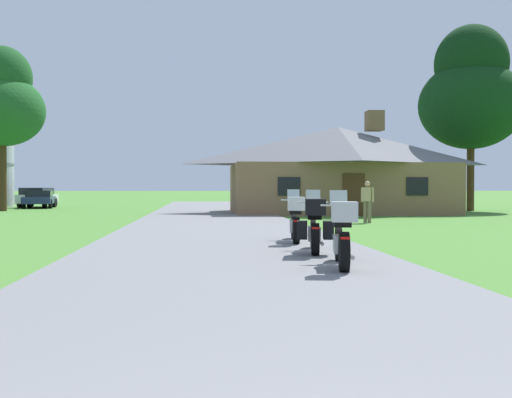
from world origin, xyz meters
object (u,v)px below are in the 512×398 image
Objects in this scene: motorcycle_yellow_nearest_to_camera at (342,234)px; motorcycle_green_farthest_in_row at (295,219)px; tree_left_far at (2,101)px; parked_white_suv_far_left at (38,196)px; parked_navy_sedan_far_left at (39,199)px; bystander_tan_shirt_near_lodge at (367,200)px; motorcycle_yellow_second_in_row at (315,226)px; tree_right_of_lodge at (471,93)px.

motorcycle_yellow_nearest_to_camera is 1.00× the size of motorcycle_green_farthest_in_row.
motorcycle_green_farthest_in_row is 0.21× the size of tree_left_far.
parked_navy_sedan_far_left is (0.52, -1.56, -0.13)m from parked_white_suv_far_left.
bystander_tan_shirt_near_lodge is at bearing 82.13° from motorcycle_yellow_nearest_to_camera.
parked_white_suv_far_left is (-18.21, 21.08, -0.15)m from bystander_tan_shirt_near_lodge.
motorcycle_green_farthest_in_row is 0.47× the size of parked_navy_sedan_far_left.
bystander_tan_shirt_near_lodge is 26.35m from parked_navy_sedan_far_left.
motorcycle_yellow_second_in_row is at bearing -83.85° from motorcycle_green_farthest_in_row.
motorcycle_green_farthest_in_row is (0.00, 2.60, 0.01)m from motorcycle_yellow_second_in_row.
tree_right_of_lodge is at bearing -88.90° from bystander_tan_shirt_near_lodge.
tree_left_far reaches higher than motorcycle_green_farthest_in_row.
tree_right_of_lodge reaches higher than motorcycle_yellow_nearest_to_camera.
motorcycle_yellow_second_in_row is 12.07m from bystander_tan_shirt_near_lodge.
tree_left_far is at bearing 3.05° from bystander_tan_shirt_near_lodge.
parked_navy_sedan_far_left is at bearing -7.49° from bystander_tan_shirt_near_lodge.
tree_right_of_lodge reaches higher than motorcycle_green_farthest_in_row.
motorcycle_green_farthest_in_row is 0.19× the size of tree_right_of_lodge.
motorcycle_green_farthest_in_row reaches higher than parked_navy_sedan_far_left.
parked_white_suv_far_left is (-27.88, 9.24, -6.34)m from tree_right_of_lodge.
bystander_tan_shirt_near_lodge is 27.86m from parked_white_suv_far_left.
tree_left_far is 2.23× the size of parked_navy_sedan_far_left.
parked_navy_sedan_far_left is at bearing 121.63° from motorcycle_green_farthest_in_row.
motorcycle_yellow_second_in_row is at bearing -66.10° from parked_white_suv_far_left.
tree_left_far is at bearing -105.27° from parked_navy_sedan_far_left.
parked_navy_sedan_far_left is (-17.69, 19.52, -0.29)m from bystander_tan_shirt_near_lodge.
motorcycle_green_farthest_in_row is at bearing 104.25° from bystander_tan_shirt_near_lodge.
motorcycle_yellow_nearest_to_camera and motorcycle_green_farthest_in_row have the same top height.
bystander_tan_shirt_near_lodge is at bearing 70.09° from motorcycle_green_farthest_in_row.
tree_right_of_lodge is 2.54× the size of parked_navy_sedan_far_left.
tree_left_far reaches higher than motorcycle_yellow_second_in_row.
parked_white_suv_far_left is at bearing -8.85° from bystander_tan_shirt_near_lodge.
tree_left_far is at bearing -90.83° from parked_white_suv_far_left.
tree_right_of_lodge is (13.92, 20.53, 6.50)m from motorcycle_green_farthest_in_row.
parked_navy_sedan_far_left is (-13.44, 30.82, 0.03)m from motorcycle_yellow_second_in_row.
tree_left_far is 0.88× the size of tree_right_of_lodge.
parked_navy_sedan_far_left is at bearing 121.53° from motorcycle_yellow_nearest_to_camera.
motorcycle_yellow_nearest_to_camera is 35.74m from parked_navy_sedan_far_left.
bystander_tan_shirt_near_lodge is at bearing -55.91° from parked_navy_sedan_far_left.
parked_white_suv_far_left reaches higher than parked_navy_sedan_far_left.
motorcycle_green_farthest_in_row is 1.25× the size of bystander_tan_shirt_near_lodge.
motorcycle_yellow_nearest_to_camera is 31.57m from tree_left_far.
tree_right_of_lodge is 2.43× the size of parked_white_suv_far_left.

